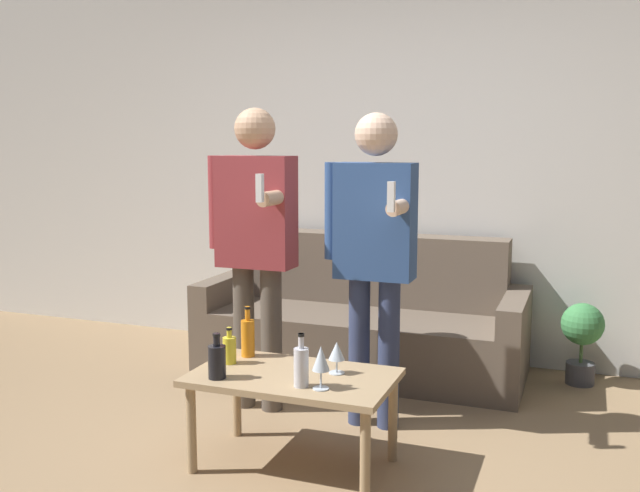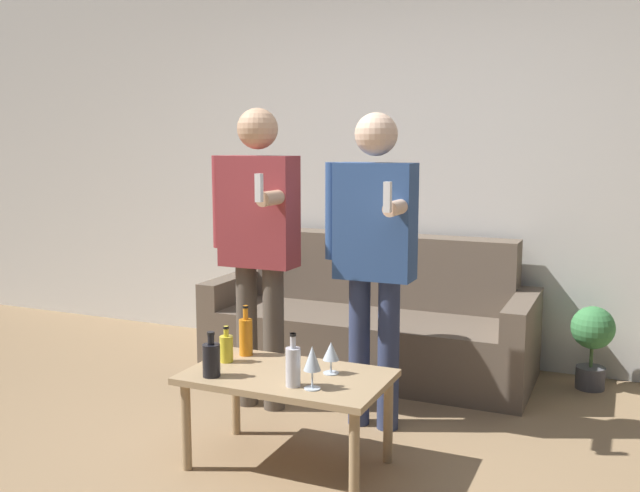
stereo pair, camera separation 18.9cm
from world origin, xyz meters
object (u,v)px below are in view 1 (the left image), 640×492
at_px(coffee_table, 294,386).
at_px(bottle_orange, 217,360).
at_px(person_standing_left, 255,235).
at_px(person_standing_right, 374,244).
at_px(couch, 363,323).

relative_size(coffee_table, bottle_orange, 4.47).
bearing_deg(person_standing_left, person_standing_right, -1.13).
height_order(couch, coffee_table, couch).
bearing_deg(coffee_table, couch, 95.20).
bearing_deg(couch, bottle_orange, -95.54).
bearing_deg(coffee_table, person_standing_left, 128.21).
xyz_separation_m(couch, bottle_orange, (-0.16, -1.67, 0.22)).
height_order(bottle_orange, person_standing_left, person_standing_left).
bearing_deg(bottle_orange, person_standing_right, 57.07).
distance_m(couch, person_standing_left, 1.17).
relative_size(bottle_orange, person_standing_left, 0.12).
distance_m(couch, person_standing_right, 1.17).
distance_m(coffee_table, person_standing_left, 0.98).
relative_size(couch, person_standing_right, 1.28).
xyz_separation_m(coffee_table, bottle_orange, (-0.30, -0.17, 0.13)).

